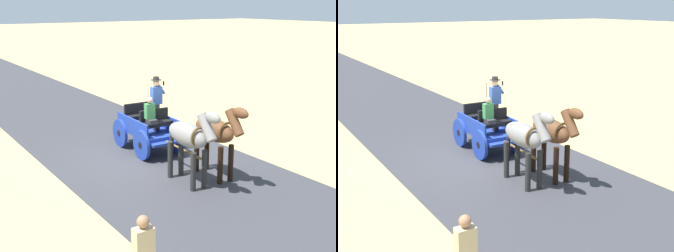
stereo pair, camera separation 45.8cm
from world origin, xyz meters
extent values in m
plane|color=tan|center=(0.00, 0.00, 0.00)|extent=(200.00, 200.00, 0.00)
cube|color=#38383D|center=(0.00, 0.00, 0.00)|extent=(5.84, 160.00, 0.01)
cube|color=#1E3899|center=(-0.50, -0.50, 0.66)|extent=(1.31, 2.26, 0.12)
cube|color=#1E3899|center=(-1.07, -0.47, 0.94)|extent=(0.16, 2.09, 0.44)
cube|color=#1E3899|center=(0.07, -0.53, 0.94)|extent=(0.16, 2.09, 0.44)
cube|color=#1E3899|center=(-0.44, 0.72, 0.56)|extent=(1.09, 0.29, 0.08)
cube|color=#1E3899|center=(-0.56, -1.70, 0.48)|extent=(0.73, 0.24, 0.06)
cube|color=black|center=(-0.47, 0.10, 1.04)|extent=(1.04, 0.41, 0.14)
cube|color=black|center=(-0.48, -0.08, 1.26)|extent=(1.02, 0.13, 0.44)
cube|color=black|center=(-0.53, -0.99, 1.04)|extent=(1.04, 0.41, 0.14)
cube|color=black|center=(-0.54, -1.17, 1.26)|extent=(1.02, 0.13, 0.44)
cylinder|color=#1E3899|center=(-1.12, 0.30, 0.48)|extent=(0.15, 0.96, 0.96)
cylinder|color=black|center=(-1.12, 0.30, 0.48)|extent=(0.13, 0.22, 0.21)
cylinder|color=#1E3899|center=(0.18, 0.24, 0.48)|extent=(0.15, 0.96, 0.96)
cylinder|color=black|center=(0.18, 0.24, 0.48)|extent=(0.13, 0.22, 0.21)
cylinder|color=#1E3899|center=(-1.19, -1.24, 0.48)|extent=(0.15, 0.96, 0.96)
cylinder|color=black|center=(-1.19, -1.24, 0.48)|extent=(0.13, 0.22, 0.21)
cylinder|color=#1E3899|center=(0.11, -1.30, 0.48)|extent=(0.15, 0.96, 0.96)
cylinder|color=black|center=(0.11, -1.30, 0.48)|extent=(0.13, 0.22, 0.21)
cylinder|color=brown|center=(-0.40, 1.70, 0.61)|extent=(0.17, 2.00, 0.07)
cylinder|color=black|center=(-0.17, 0.09, 1.74)|extent=(0.02, 0.02, 1.30)
cylinder|color=#2D2D33|center=(-0.64, -0.16, 1.17)|extent=(0.22, 0.22, 0.90)
cube|color=#2D4C99|center=(-0.64, -0.16, 1.90)|extent=(0.35, 0.24, 0.56)
sphere|color=tan|center=(-0.64, -0.16, 2.30)|extent=(0.22, 0.22, 0.22)
cylinder|color=black|center=(-0.64, -0.16, 2.40)|extent=(0.36, 0.36, 0.01)
cylinder|color=black|center=(-0.64, -0.16, 2.45)|extent=(0.20, 0.20, 0.10)
cylinder|color=#2D4C99|center=(-0.82, -0.11, 2.08)|extent=(0.26, 0.09, 0.32)
cube|color=black|center=(-0.87, -0.09, 2.28)|extent=(0.02, 0.07, 0.14)
cube|color=#2D2D33|center=(-0.22, 0.21, 1.18)|extent=(0.30, 0.33, 0.14)
cube|color=#387F47|center=(-0.22, 0.09, 1.49)|extent=(0.31, 0.21, 0.48)
sphere|color=tan|center=(-0.22, 0.09, 1.84)|extent=(0.20, 0.20, 0.20)
ellipsoid|color=brown|center=(-0.80, 2.52, 1.37)|extent=(0.63, 1.58, 0.64)
cylinder|color=black|center=(-0.96, 3.07, 0.53)|extent=(0.15, 0.15, 1.05)
cylinder|color=black|center=(-0.60, 3.06, 0.53)|extent=(0.15, 0.15, 1.05)
cylinder|color=black|center=(-1.01, 1.98, 0.53)|extent=(0.15, 0.15, 1.05)
cylinder|color=black|center=(-0.65, 1.97, 0.53)|extent=(0.15, 0.15, 1.05)
cylinder|color=brown|center=(-0.77, 3.36, 1.77)|extent=(0.29, 0.66, 0.73)
ellipsoid|color=brown|center=(-0.76, 3.58, 2.07)|extent=(0.24, 0.55, 0.28)
cube|color=black|center=(-0.77, 3.34, 1.81)|extent=(0.08, 0.50, 0.56)
cylinder|color=black|center=(-0.84, 1.78, 1.07)|extent=(0.11, 0.11, 0.70)
torus|color=brown|center=(-0.78, 3.06, 1.45)|extent=(0.55, 0.09, 0.55)
ellipsoid|color=gray|center=(0.09, 2.47, 1.37)|extent=(0.61, 1.58, 0.64)
cylinder|color=#272726|center=(-0.07, 3.03, 0.53)|extent=(0.15, 0.15, 1.05)
cylinder|color=#272726|center=(0.29, 3.01, 0.53)|extent=(0.15, 0.15, 1.05)
cylinder|color=#272726|center=(-0.11, 1.93, 0.53)|extent=(0.15, 0.15, 1.05)
cylinder|color=#272726|center=(0.26, 1.92, 0.53)|extent=(0.15, 0.15, 1.05)
cylinder|color=gray|center=(0.12, 3.32, 1.77)|extent=(0.28, 0.66, 0.73)
ellipsoid|color=gray|center=(0.13, 3.54, 2.07)|extent=(0.24, 0.55, 0.28)
cube|color=#272726|center=(0.12, 3.30, 1.81)|extent=(0.08, 0.50, 0.56)
cylinder|color=#272726|center=(0.07, 1.73, 1.07)|extent=(0.11, 0.11, 0.70)
torus|color=brown|center=(0.11, 3.02, 1.45)|extent=(0.55, 0.09, 0.55)
cube|color=tan|center=(3.69, 6.15, 1.15)|extent=(0.33, 0.22, 0.54)
sphere|color=#9E7051|center=(3.69, 6.15, 1.53)|extent=(0.20, 0.20, 0.20)
cone|color=orange|center=(-2.40, -3.41, 0.25)|extent=(0.32, 0.32, 0.50)
camera|label=1|loc=(6.73, 11.24, 4.72)|focal=46.10mm
camera|label=2|loc=(6.35, 11.49, 4.72)|focal=46.10mm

